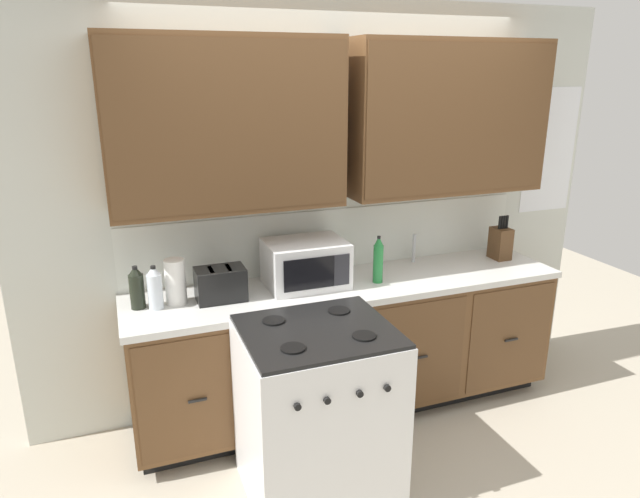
{
  "coord_description": "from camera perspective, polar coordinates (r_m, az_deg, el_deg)",
  "views": [
    {
      "loc": [
        -1.34,
        -2.73,
        2.17
      ],
      "look_at": [
        -0.21,
        0.27,
        1.15
      ],
      "focal_mm": 31.84,
      "sensor_mm": 36.0,
      "label": 1
    }
  ],
  "objects": [
    {
      "name": "ground_plane",
      "position": [
        3.73,
        4.75,
        -17.98
      ],
      "size": [
        8.0,
        8.0,
        0.0
      ],
      "primitive_type": "plane",
      "color": "#B2A893"
    },
    {
      "name": "wall_unit",
      "position": [
        3.54,
        2.0,
        9.27
      ],
      "size": [
        3.93,
        0.4,
        2.58
      ],
      "color": "silver",
      "rests_on": "ground_plane"
    },
    {
      "name": "counter_run",
      "position": [
        3.72,
        2.99,
        -9.67
      ],
      "size": [
        2.76,
        0.64,
        0.9
      ],
      "color": "black",
      "rests_on": "ground_plane"
    },
    {
      "name": "stove_range",
      "position": [
        3.07,
        -0.24,
        -15.97
      ],
      "size": [
        0.76,
        0.68,
        0.95
      ],
      "color": "white",
      "rests_on": "ground_plane"
    },
    {
      "name": "microwave",
      "position": [
        3.45,
        -1.47,
        -1.47
      ],
      "size": [
        0.48,
        0.37,
        0.28
      ],
      "color": "white",
      "rests_on": "counter_run"
    },
    {
      "name": "toaster",
      "position": [
        3.3,
        -9.96,
        -3.48
      ],
      "size": [
        0.28,
        0.18,
        0.19
      ],
      "color": "black",
      "rests_on": "counter_run"
    },
    {
      "name": "knife_block",
      "position": [
        4.14,
        17.68,
        0.61
      ],
      "size": [
        0.11,
        0.14,
        0.31
      ],
      "color": "#52361E",
      "rests_on": "counter_run"
    },
    {
      "name": "sink_faucet",
      "position": [
        3.93,
        9.41,
        0.1
      ],
      "size": [
        0.02,
        0.02,
        0.2
      ],
      "primitive_type": "cylinder",
      "color": "#B2B5BA",
      "rests_on": "counter_run"
    },
    {
      "name": "paper_towel_roll",
      "position": [
        3.29,
        -14.33,
        -3.19
      ],
      "size": [
        0.12,
        0.12,
        0.26
      ],
      "primitive_type": "cylinder",
      "color": "white",
      "rests_on": "counter_run"
    },
    {
      "name": "bottle_green",
      "position": [
        3.51,
        5.87,
        -1.1
      ],
      "size": [
        0.06,
        0.06,
        0.3
      ],
      "color": "#237A38",
      "rests_on": "counter_run"
    },
    {
      "name": "bottle_dark",
      "position": [
        3.28,
        -17.94,
        -3.73
      ],
      "size": [
        0.08,
        0.08,
        0.25
      ],
      "color": "black",
      "rests_on": "counter_run"
    },
    {
      "name": "bottle_clear",
      "position": [
        3.25,
        -16.27,
        -3.76
      ],
      "size": [
        0.08,
        0.08,
        0.25
      ],
      "color": "silver",
      "rests_on": "counter_run"
    }
  ]
}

